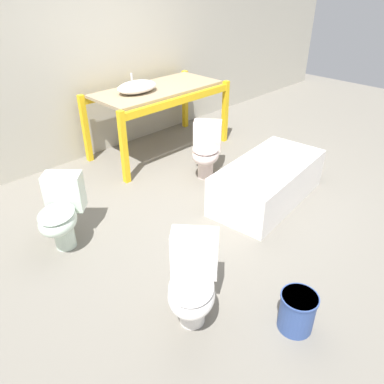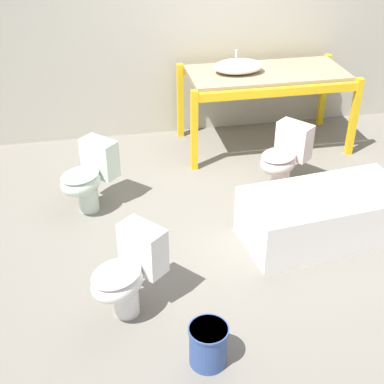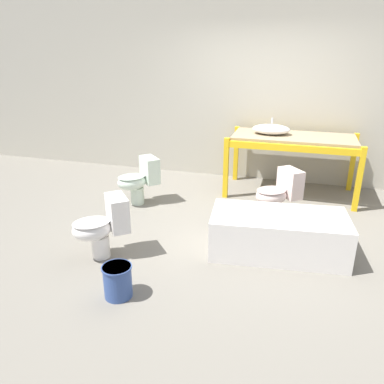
# 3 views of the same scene
# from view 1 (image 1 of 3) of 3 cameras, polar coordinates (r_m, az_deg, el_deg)

# --- Properties ---
(ground_plane) EXTENTS (12.00, 12.00, 0.00)m
(ground_plane) POSITION_cam_1_polar(r_m,az_deg,el_deg) (4.24, 1.25, -0.84)
(ground_plane) COLOR slate
(warehouse_wall_rear) EXTENTS (10.80, 0.08, 3.20)m
(warehouse_wall_rear) POSITION_cam_1_polar(r_m,az_deg,el_deg) (5.15, -15.32, 22.92)
(warehouse_wall_rear) COLOR #B2AD9E
(warehouse_wall_rear) RESTS_ON ground_plane
(shelving_rack) EXTENTS (1.86, 0.91, 0.89)m
(shelving_rack) POSITION_cam_1_polar(r_m,az_deg,el_deg) (5.14, -5.19, 14.26)
(shelving_rack) COLOR yellow
(shelving_rack) RESTS_ON ground_plane
(sink_basin) EXTENTS (0.54, 0.35, 0.22)m
(sink_basin) POSITION_cam_1_polar(r_m,az_deg,el_deg) (4.89, -8.38, 15.58)
(sink_basin) COLOR white
(sink_basin) RESTS_ON shelving_rack
(bathtub_main) EXTENTS (1.48, 0.83, 0.45)m
(bathtub_main) POSITION_cam_1_polar(r_m,az_deg,el_deg) (4.17, 11.53, 1.93)
(bathtub_main) COLOR white
(bathtub_main) RESTS_ON ground_plane
(toilet_near) EXTENTS (0.63, 0.63, 0.65)m
(toilet_near) POSITION_cam_1_polar(r_m,az_deg,el_deg) (3.55, -19.33, -2.88)
(toilet_near) COLOR silver
(toilet_near) RESTS_ON ground_plane
(toilet_far) EXTENTS (0.65, 0.62, 0.65)m
(toilet_far) POSITION_cam_1_polar(r_m,az_deg,el_deg) (2.68, 0.10, -13.41)
(toilet_far) COLOR white
(toilet_far) RESTS_ON ground_plane
(toilet_extra) EXTENTS (0.65, 0.61, 0.65)m
(toilet_extra) POSITION_cam_1_polar(r_m,az_deg,el_deg) (4.54, 2.17, 6.55)
(toilet_extra) COLOR silver
(toilet_extra) RESTS_ON ground_plane
(bucket_white) EXTENTS (0.27, 0.27, 0.30)m
(bucket_white) POSITION_cam_1_polar(r_m,az_deg,el_deg) (2.86, 15.73, -17.06)
(bucket_white) COLOR #334C8C
(bucket_white) RESTS_ON ground_plane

